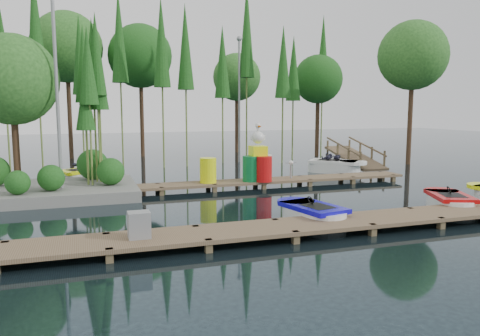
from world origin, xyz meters
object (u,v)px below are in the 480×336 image
object	(u,v)px
boat_blue	(312,214)
utility_cabinet	(139,225)
island	(35,109)
boat_yellow_far	(84,175)
yellow_barrel	(208,170)
drum_cluster	(259,164)
boat_red	(449,202)

from	to	relation	value
boat_blue	utility_cabinet	size ratio (longest dim) A/B	4.36
island	utility_cabinet	bearing A→B (deg)	-70.90
boat_yellow_far	yellow_barrel	distance (m)	6.00
boat_blue	yellow_barrel	world-z (taller)	yellow_barrel
yellow_barrel	drum_cluster	bearing A→B (deg)	-4.46
utility_cabinet	yellow_barrel	distance (m)	7.81
boat_blue	island	bearing A→B (deg)	126.45
island	utility_cabinet	distance (m)	8.64
boat_blue	boat_yellow_far	world-z (taller)	boat_yellow_far
boat_red	yellow_barrel	bearing A→B (deg)	160.25
yellow_barrel	boat_yellow_far	bearing A→B (deg)	140.28
boat_yellow_far	island	bearing A→B (deg)	-127.28
boat_blue	utility_cabinet	distance (m)	5.04
boat_blue	boat_red	world-z (taller)	boat_blue
boat_blue	boat_red	bearing A→B (deg)	-10.36
boat_red	boat_blue	bearing A→B (deg)	-155.87
island	boat_blue	size ratio (longest dim) A/B	2.58
drum_cluster	boat_yellow_far	bearing A→B (deg)	149.16
island	boat_yellow_far	distance (m)	4.48
yellow_barrel	boat_blue	bearing A→B (deg)	-76.25
yellow_barrel	boat_red	bearing A→B (deg)	-42.17
boat_red	utility_cabinet	distance (m)	9.94
boat_red	yellow_barrel	xyz separation A→B (m)	(-6.40, 5.79, 0.55)
island	boat_red	bearing A→B (deg)	-27.68
boat_yellow_far	drum_cluster	xyz separation A→B (m)	(6.67, -3.98, 0.70)
boat_red	boat_yellow_far	xyz separation A→B (m)	(-11.00, 9.62, 0.04)
yellow_barrel	drum_cluster	distance (m)	2.09
utility_cabinet	drum_cluster	bearing A→B (deg)	51.02
boat_red	yellow_barrel	world-z (taller)	yellow_barrel
island	boat_red	xyz separation A→B (m)	(12.55, -6.59, -2.95)
boat_blue	boat_yellow_far	distance (m)	11.49
boat_yellow_far	drum_cluster	world-z (taller)	drum_cluster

